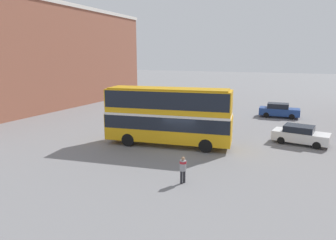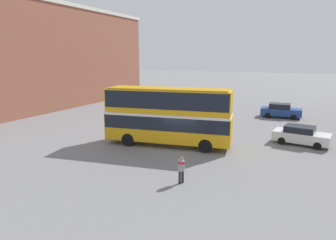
{
  "view_description": "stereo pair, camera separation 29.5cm",
  "coord_description": "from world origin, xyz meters",
  "px_view_note": "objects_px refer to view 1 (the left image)",
  "views": [
    {
      "loc": [
        8.42,
        -21.09,
        7.19
      ],
      "look_at": [
        -1.39,
        0.48,
        2.12
      ],
      "focal_mm": 32.0,
      "sensor_mm": 36.0,
      "label": 1
    },
    {
      "loc": [
        8.68,
        -20.97,
        7.19
      ],
      "look_at": [
        -1.39,
        0.48,
        2.12
      ],
      "focal_mm": 32.0,
      "sensor_mm": 36.0,
      "label": 2
    }
  ],
  "objects_px": {
    "double_decker_bus": "(168,113)",
    "parked_car_kerb_far": "(300,135)",
    "pedestrian_foreground": "(183,167)",
    "parked_car_kerb_near": "(279,110)",
    "parked_car_side_street": "(149,107)"
  },
  "relations": [
    {
      "from": "double_decker_bus",
      "to": "parked_car_kerb_far",
      "type": "relative_size",
      "value": 2.29
    },
    {
      "from": "pedestrian_foreground",
      "to": "parked_car_kerb_far",
      "type": "height_order",
      "value": "pedestrian_foreground"
    },
    {
      "from": "pedestrian_foreground",
      "to": "parked_car_kerb_near",
      "type": "xyz_separation_m",
      "value": [
        3.43,
        22.53,
        -0.14
      ]
    },
    {
      "from": "pedestrian_foreground",
      "to": "parked_car_side_street",
      "type": "bearing_deg",
      "value": -36.34
    },
    {
      "from": "double_decker_bus",
      "to": "pedestrian_foreground",
      "type": "distance_m",
      "value": 7.79
    },
    {
      "from": "double_decker_bus",
      "to": "parked_car_side_street",
      "type": "distance_m",
      "value": 14.3
    },
    {
      "from": "parked_car_kerb_near",
      "to": "parked_car_kerb_far",
      "type": "relative_size",
      "value": 1.02
    },
    {
      "from": "parked_car_kerb_near",
      "to": "parked_car_kerb_far",
      "type": "distance_m",
      "value": 11.4
    },
    {
      "from": "parked_car_side_street",
      "to": "double_decker_bus",
      "type": "bearing_deg",
      "value": -57.88
    },
    {
      "from": "parked_car_kerb_near",
      "to": "parked_car_kerb_far",
      "type": "bearing_deg",
      "value": -79.9
    },
    {
      "from": "pedestrian_foreground",
      "to": "parked_car_kerb_far",
      "type": "xyz_separation_m",
      "value": [
        5.97,
        11.41,
        -0.2
      ]
    },
    {
      "from": "pedestrian_foreground",
      "to": "parked_car_kerb_near",
      "type": "bearing_deg",
      "value": -78.05
    },
    {
      "from": "double_decker_bus",
      "to": "parked_car_kerb_near",
      "type": "height_order",
      "value": "double_decker_bus"
    },
    {
      "from": "double_decker_bus",
      "to": "pedestrian_foreground",
      "type": "relative_size",
      "value": 6.53
    },
    {
      "from": "parked_car_side_street",
      "to": "parked_car_kerb_far",
      "type": "bearing_deg",
      "value": -23.05
    }
  ]
}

